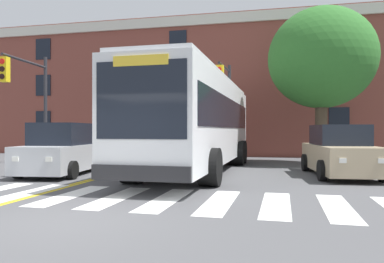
# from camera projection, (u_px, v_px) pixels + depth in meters

# --- Properties ---
(ground_plane) EXTENTS (120.00, 120.00, 0.00)m
(ground_plane) POSITION_uv_depth(u_px,v_px,m) (69.00, 219.00, 6.61)
(ground_plane) COLOR #4C4C4F
(crosswalk) EXTENTS (11.60, 3.14, 0.01)m
(crosswalk) POSITION_uv_depth(u_px,v_px,m) (141.00, 198.00, 8.65)
(crosswalk) COLOR white
(crosswalk) RESTS_ON ground
(lane_line_yellow_inner) EXTENTS (0.12, 36.00, 0.01)m
(lane_line_yellow_inner) POSITION_uv_depth(u_px,v_px,m) (179.00, 156.00, 22.92)
(lane_line_yellow_inner) COLOR gold
(lane_line_yellow_inner) RESTS_ON ground
(lane_line_yellow_outer) EXTENTS (0.12, 36.00, 0.01)m
(lane_line_yellow_outer) POSITION_uv_depth(u_px,v_px,m) (182.00, 156.00, 22.88)
(lane_line_yellow_outer) COLOR gold
(lane_line_yellow_outer) RESTS_ON ground
(city_bus) EXTENTS (3.04, 12.28, 3.57)m
(city_bus) POSITION_uv_depth(u_px,v_px,m) (199.00, 121.00, 14.47)
(city_bus) COLOR white
(city_bus) RESTS_ON ground
(car_silver_near_lane) EXTENTS (2.40, 4.32, 1.84)m
(car_silver_near_lane) POSITION_uv_depth(u_px,v_px,m) (63.00, 151.00, 13.41)
(car_silver_near_lane) COLOR #B7BABF
(car_silver_near_lane) RESTS_ON ground
(car_tan_far_lane) EXTENTS (2.38, 4.83, 1.77)m
(car_tan_far_lane) POSITION_uv_depth(u_px,v_px,m) (339.00, 152.00, 12.99)
(car_tan_far_lane) COLOR tan
(car_tan_far_lane) RESTS_ON ground
(traffic_light_far_corner) EXTENTS (0.54, 3.39, 5.12)m
(traffic_light_far_corner) POSITION_uv_depth(u_px,v_px,m) (29.00, 90.00, 16.67)
(traffic_light_far_corner) COLOR #28282D
(traffic_light_far_corner) RESTS_ON ground
(traffic_light_overhead) EXTENTS (0.39, 2.66, 4.85)m
(traffic_light_overhead) POSITION_uv_depth(u_px,v_px,m) (225.00, 95.00, 17.66)
(traffic_light_overhead) COLOR #28282D
(traffic_light_overhead) RESTS_ON ground
(street_tree_curbside_large) EXTENTS (6.24, 5.99, 7.27)m
(street_tree_curbside_large) POSITION_uv_depth(u_px,v_px,m) (321.00, 58.00, 17.26)
(street_tree_curbside_large) COLOR #4C3D2D
(street_tree_curbside_large) RESTS_ON ground
(building_facade) EXTENTS (35.21, 7.18, 8.71)m
(building_facade) POSITION_uv_depth(u_px,v_px,m) (258.00, 90.00, 25.51)
(building_facade) COLOR brown
(building_facade) RESTS_ON ground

